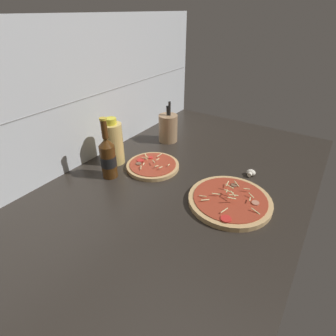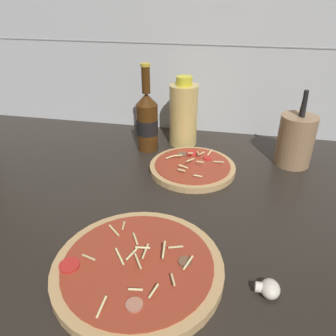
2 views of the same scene
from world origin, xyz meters
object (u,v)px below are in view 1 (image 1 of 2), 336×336
object	(u,v)px
pizza_near	(230,200)
beer_bottle	(108,157)
pizza_far	(153,166)
oil_bottle	(113,143)
mushroom_left	(251,173)
utensil_crock	(168,128)

from	to	relation	value
pizza_near	beer_bottle	size ratio (longest dim) A/B	1.17
pizza_far	oil_bottle	xyz separation A→B (cm)	(-5.29, 16.75, 8.51)
mushroom_left	utensil_crock	distance (cm)	47.85
pizza_near	pizza_far	distance (cm)	37.11
oil_bottle	utensil_crock	bearing A→B (deg)	-13.13
oil_bottle	mushroom_left	world-z (taller)	oil_bottle
pizza_near	oil_bottle	size ratio (longest dim) A/B	1.42
mushroom_left	utensil_crock	xyz separation A→B (cm)	(8.94, 46.65, 5.77)
oil_bottle	mushroom_left	bearing A→B (deg)	-67.35
beer_bottle	mushroom_left	bearing A→B (deg)	-56.08
beer_bottle	oil_bottle	size ratio (longest dim) A/B	1.22
pizza_near	beer_bottle	world-z (taller)	beer_bottle
pizza_near	beer_bottle	xyz separation A→B (cm)	(-10.61, 47.42, 7.84)
utensil_crock	beer_bottle	bearing A→B (deg)	178.40
utensil_crock	pizza_near	bearing A→B (deg)	-123.36
pizza_far	beer_bottle	distance (cm)	19.91
beer_bottle	oil_bottle	world-z (taller)	beer_bottle
pizza_far	beer_bottle	xyz separation A→B (cm)	(-14.89, 10.56, 7.96)
pizza_far	oil_bottle	world-z (taller)	oil_bottle
utensil_crock	oil_bottle	bearing A→B (deg)	166.87
pizza_far	oil_bottle	distance (cm)	19.52
beer_bottle	utensil_crock	distance (cm)	41.13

